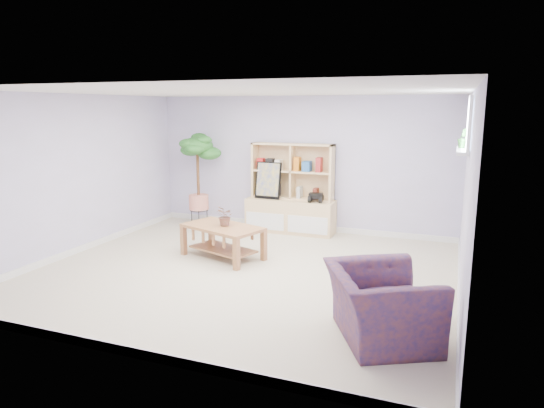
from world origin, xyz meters
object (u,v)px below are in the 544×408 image
(storage_unit, at_px, (291,188))
(armchair, at_px, (381,300))
(coffee_table, at_px, (223,242))
(floor_tree, at_px, (198,180))

(storage_unit, bearing_deg, armchair, -59.18)
(storage_unit, xyz_separation_m, armchair, (2.13, -3.57, -0.40))
(storage_unit, relative_size, coffee_table, 1.33)
(floor_tree, bearing_deg, armchair, -41.05)
(storage_unit, relative_size, floor_tree, 0.91)
(coffee_table, height_order, floor_tree, floor_tree)
(floor_tree, xyz_separation_m, armchair, (3.88, -3.38, -0.48))
(storage_unit, xyz_separation_m, floor_tree, (-1.75, -0.19, 0.08))
(floor_tree, bearing_deg, storage_unit, 6.19)
(armchair, bearing_deg, storage_unit, 3.34)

